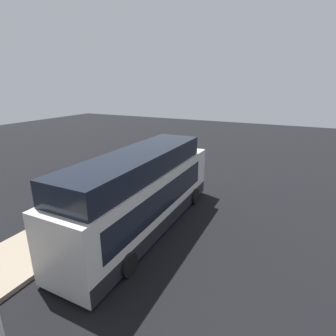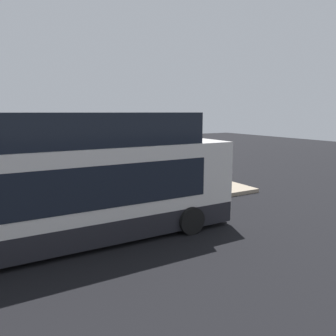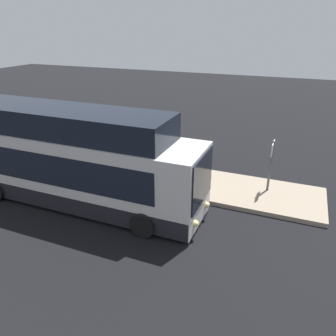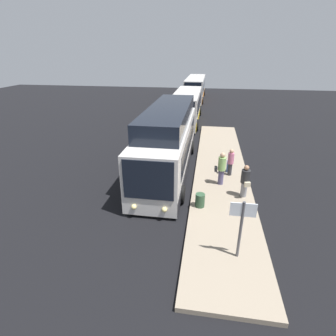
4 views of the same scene
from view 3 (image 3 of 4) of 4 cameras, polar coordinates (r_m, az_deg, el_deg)
name	(u,v)px [view 3 (image 3 of 4)]	position (r m, az deg, el deg)	size (l,w,h in m)	color
ground	(74,198)	(14.67, -15.98, -5.01)	(80.00, 80.00, 0.00)	black
platform	(113,168)	(16.91, -9.63, -0.08)	(20.00, 3.09, 0.19)	gray
bus_lead	(73,162)	(13.71, -16.23, 0.97)	(10.75, 2.78, 3.93)	silver
passenger_boarding	(147,155)	(15.49, -3.60, 2.30)	(0.42, 0.59, 1.84)	#4C476B
passenger_waiting	(179,152)	(16.05, 1.96, 2.76)	(0.67, 0.53, 1.69)	gray
passenger_with_bags	(130,150)	(16.54, -6.62, 3.20)	(0.44, 0.44, 1.61)	#2D2D33
suitcase	(122,159)	(16.95, -8.02, 1.64)	(0.33, 0.27, 0.90)	#334C7F
sign_post	(271,159)	(14.39, 17.57, 1.58)	(0.10, 0.86, 2.24)	#4C4C51
trash_bin	(190,185)	(14.06, 3.79, -3.00)	(0.44, 0.44, 0.65)	#2D4C33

